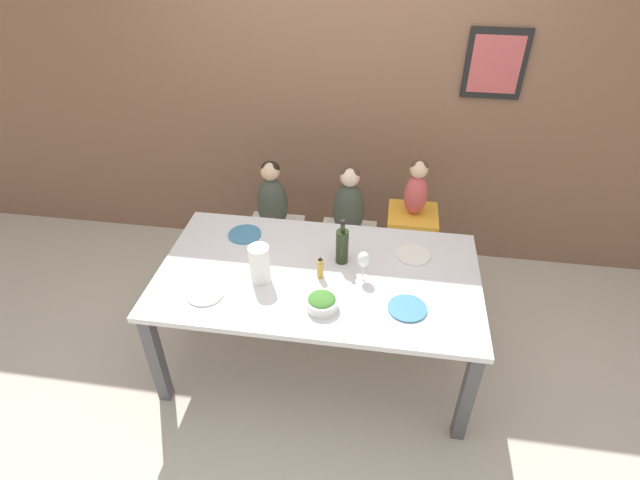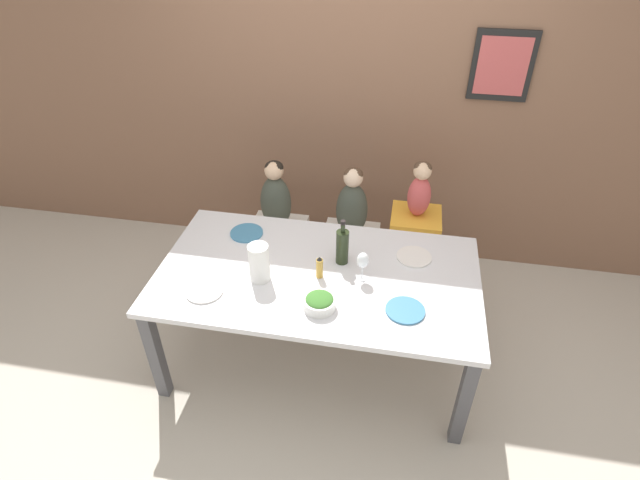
{
  "view_description": "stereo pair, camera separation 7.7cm",
  "coord_description": "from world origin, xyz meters",
  "px_view_note": "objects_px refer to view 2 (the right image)",
  "views": [
    {
      "loc": [
        0.34,
        -2.22,
        2.61
      ],
      "look_at": [
        0.0,
        0.08,
        0.91
      ],
      "focal_mm": 28.0,
      "sensor_mm": 36.0,
      "label": 1
    },
    {
      "loc": [
        0.42,
        -2.21,
        2.61
      ],
      "look_at": [
        0.0,
        0.08,
        0.91
      ],
      "focal_mm": 28.0,
      "sensor_mm": 36.0,
      "label": 2
    }
  ],
  "objects_px": {
    "person_child_left": "(276,197)",
    "chair_far_left": "(278,235)",
    "wine_bottle": "(342,246)",
    "chair_far_center": "(350,243)",
    "chair_right_highchair": "(414,233)",
    "dinner_plate_back_right": "(414,257)",
    "dinner_plate_front_right": "(405,310)",
    "person_baby_right": "(420,188)",
    "dinner_plate_front_left": "(205,291)",
    "person_child_center": "(352,205)",
    "paper_towel_roll": "(259,263)",
    "wine_glass_near": "(363,261)",
    "dinner_plate_back_left": "(247,233)",
    "salad_bowl_large": "(319,302)"
  },
  "relations": [
    {
      "from": "person_baby_right",
      "to": "dinner_plate_back_right",
      "type": "height_order",
      "value": "person_baby_right"
    },
    {
      "from": "person_child_left",
      "to": "chair_far_left",
      "type": "bearing_deg",
      "value": -90.0
    },
    {
      "from": "person_child_left",
      "to": "wine_bottle",
      "type": "bearing_deg",
      "value": -47.95
    },
    {
      "from": "chair_far_left",
      "to": "paper_towel_roll",
      "type": "relative_size",
      "value": 2.02
    },
    {
      "from": "dinner_plate_front_right",
      "to": "person_baby_right",
      "type": "bearing_deg",
      "value": 87.93
    },
    {
      "from": "wine_bottle",
      "to": "wine_glass_near",
      "type": "bearing_deg",
      "value": -44.45
    },
    {
      "from": "person_baby_right",
      "to": "person_child_left",
      "type": "bearing_deg",
      "value": -179.98
    },
    {
      "from": "salad_bowl_large",
      "to": "dinner_plate_front_right",
      "type": "bearing_deg",
      "value": 6.86
    },
    {
      "from": "paper_towel_roll",
      "to": "chair_far_left",
      "type": "bearing_deg",
      "value": 98.98
    },
    {
      "from": "chair_right_highchair",
      "to": "wine_glass_near",
      "type": "distance_m",
      "value": 0.88
    },
    {
      "from": "person_baby_right",
      "to": "dinner_plate_back_right",
      "type": "bearing_deg",
      "value": -90.47
    },
    {
      "from": "wine_glass_near",
      "to": "salad_bowl_large",
      "type": "xyz_separation_m",
      "value": [
        -0.2,
        -0.28,
        -0.09
      ]
    },
    {
      "from": "paper_towel_roll",
      "to": "wine_glass_near",
      "type": "relative_size",
      "value": 1.28
    },
    {
      "from": "chair_far_center",
      "to": "chair_right_highchair",
      "type": "distance_m",
      "value": 0.48
    },
    {
      "from": "chair_far_center",
      "to": "dinner_plate_front_right",
      "type": "distance_m",
      "value": 1.13
    },
    {
      "from": "wine_glass_near",
      "to": "dinner_plate_back_left",
      "type": "xyz_separation_m",
      "value": [
        -0.79,
        0.31,
        -0.12
      ]
    },
    {
      "from": "person_child_left",
      "to": "person_child_center",
      "type": "height_order",
      "value": "same"
    },
    {
      "from": "chair_far_left",
      "to": "person_child_center",
      "type": "bearing_deg",
      "value": 0.06
    },
    {
      "from": "person_child_center",
      "to": "paper_towel_roll",
      "type": "relative_size",
      "value": 2.33
    },
    {
      "from": "person_baby_right",
      "to": "wine_bottle",
      "type": "bearing_deg",
      "value": -123.94
    },
    {
      "from": "wine_glass_near",
      "to": "dinner_plate_back_right",
      "type": "xyz_separation_m",
      "value": [
        0.29,
        0.25,
        -0.12
      ]
    },
    {
      "from": "chair_far_center",
      "to": "wine_glass_near",
      "type": "height_order",
      "value": "wine_glass_near"
    },
    {
      "from": "chair_far_center",
      "to": "salad_bowl_large",
      "type": "distance_m",
      "value": 1.12
    },
    {
      "from": "paper_towel_roll",
      "to": "dinner_plate_front_right",
      "type": "bearing_deg",
      "value": -8.06
    },
    {
      "from": "chair_far_center",
      "to": "person_child_center",
      "type": "height_order",
      "value": "person_child_center"
    },
    {
      "from": "person_child_center",
      "to": "salad_bowl_large",
      "type": "relative_size",
      "value": 3.07
    },
    {
      "from": "chair_right_highchair",
      "to": "person_child_left",
      "type": "relative_size",
      "value": 1.29
    },
    {
      "from": "salad_bowl_large",
      "to": "dinner_plate_back_left",
      "type": "height_order",
      "value": "salad_bowl_large"
    },
    {
      "from": "paper_towel_roll",
      "to": "dinner_plate_front_right",
      "type": "xyz_separation_m",
      "value": [
        0.83,
        -0.12,
        -0.11
      ]
    },
    {
      "from": "dinner_plate_back_left",
      "to": "dinner_plate_front_right",
      "type": "height_order",
      "value": "same"
    },
    {
      "from": "person_child_left",
      "to": "wine_bottle",
      "type": "distance_m",
      "value": 0.87
    },
    {
      "from": "wine_bottle",
      "to": "dinner_plate_back_left",
      "type": "bearing_deg",
      "value": 164.95
    },
    {
      "from": "chair_far_left",
      "to": "dinner_plate_front_left",
      "type": "height_order",
      "value": "dinner_plate_front_left"
    },
    {
      "from": "chair_right_highchair",
      "to": "salad_bowl_large",
      "type": "relative_size",
      "value": 3.96
    },
    {
      "from": "wine_glass_near",
      "to": "salad_bowl_large",
      "type": "height_order",
      "value": "wine_glass_near"
    },
    {
      "from": "person_child_center",
      "to": "paper_towel_roll",
      "type": "xyz_separation_m",
      "value": [
        -0.42,
        -0.88,
        0.11
      ]
    },
    {
      "from": "person_child_left",
      "to": "dinner_plate_front_right",
      "type": "xyz_separation_m",
      "value": [
        0.97,
        -1.0,
        -0.0
      ]
    },
    {
      "from": "chair_far_center",
      "to": "paper_towel_roll",
      "type": "relative_size",
      "value": 2.02
    },
    {
      "from": "person_baby_right",
      "to": "chair_far_left",
      "type": "bearing_deg",
      "value": -179.95
    },
    {
      "from": "chair_far_center",
      "to": "chair_right_highchair",
      "type": "bearing_deg",
      "value": 0.0
    },
    {
      "from": "chair_right_highchair",
      "to": "person_child_center",
      "type": "bearing_deg",
      "value": 179.93
    },
    {
      "from": "wine_glass_near",
      "to": "dinner_plate_back_right",
      "type": "distance_m",
      "value": 0.4
    },
    {
      "from": "chair_far_left",
      "to": "dinner_plate_back_right",
      "type": "height_order",
      "value": "dinner_plate_back_right"
    },
    {
      "from": "chair_right_highchair",
      "to": "dinner_plate_front_right",
      "type": "distance_m",
      "value": 1.02
    },
    {
      "from": "person_child_center",
      "to": "dinner_plate_back_left",
      "type": "bearing_deg",
      "value": -143.49
    },
    {
      "from": "person_child_left",
      "to": "dinner_plate_front_left",
      "type": "bearing_deg",
      "value": -97.49
    },
    {
      "from": "chair_right_highchair",
      "to": "dinner_plate_front_right",
      "type": "xyz_separation_m",
      "value": [
        -0.04,
        -1.0,
        0.18
      ]
    },
    {
      "from": "person_baby_right",
      "to": "dinner_plate_back_left",
      "type": "height_order",
      "value": "person_baby_right"
    },
    {
      "from": "chair_far_center",
      "to": "wine_bottle",
      "type": "distance_m",
      "value": 0.78
    },
    {
      "from": "chair_far_center",
      "to": "dinner_plate_back_right",
      "type": "bearing_deg",
      "value": -49.32
    }
  ]
}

